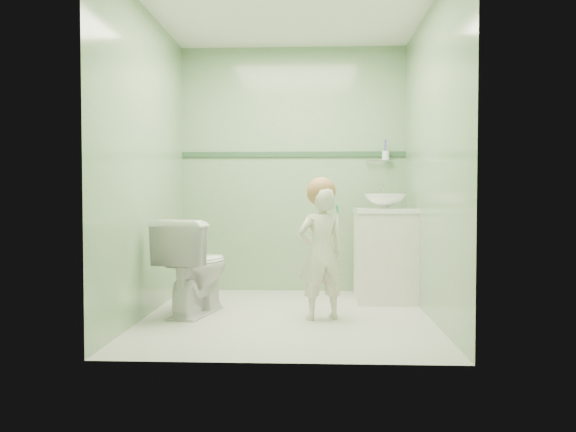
{
  "coord_description": "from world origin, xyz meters",
  "views": [
    {
      "loc": [
        0.21,
        -4.46,
        0.94
      ],
      "look_at": [
        0.0,
        0.15,
        0.78
      ],
      "focal_mm": 36.07,
      "sensor_mm": 36.0,
      "label": 1
    }
  ],
  "objects": [
    {
      "name": "cup_holder",
      "position": [
        0.89,
        1.18,
        1.33
      ],
      "size": [
        0.26,
        0.07,
        0.21
      ],
      "color": "silver",
      "rests_on": "room_shell"
    },
    {
      "name": "trim_stripe",
      "position": [
        0.0,
        1.24,
        1.35
      ],
      "size": [
        2.2,
        0.02,
        0.05
      ],
      "primitive_type": "cube",
      "color": "#2F5336",
      "rests_on": "room_shell"
    },
    {
      "name": "counter",
      "position": [
        0.84,
        0.7,
        0.81
      ],
      "size": [
        0.54,
        0.52,
        0.04
      ],
      "primitive_type": "cube",
      "color": "white",
      "rests_on": "vanity"
    },
    {
      "name": "hair_cap",
      "position": [
        0.26,
        -0.05,
        0.97
      ],
      "size": [
        0.22,
        0.22,
        0.22
      ],
      "primitive_type": "sphere",
      "color": "#A36B43",
      "rests_on": "toddler"
    },
    {
      "name": "ground",
      "position": [
        0.0,
        0.0,
        0.0
      ],
      "size": [
        2.5,
        2.5,
        0.0
      ],
      "primitive_type": "plane",
      "color": "silver",
      "rests_on": "ground"
    },
    {
      "name": "toddler",
      "position": [
        0.26,
        -0.07,
        0.5
      ],
      "size": [
        0.43,
        0.35,
        1.01
      ],
      "primitive_type": "imported",
      "rotation": [
        0.0,
        0.0,
        3.47
      ],
      "color": "beige",
      "rests_on": "ground"
    },
    {
      "name": "basin",
      "position": [
        0.84,
        0.7,
        0.89
      ],
      "size": [
        0.37,
        0.37,
        0.13
      ],
      "primitive_type": "imported",
      "color": "white",
      "rests_on": "counter"
    },
    {
      "name": "room_shell",
      "position": [
        0.0,
        0.0,
        1.2
      ],
      "size": [
        2.5,
        2.54,
        2.4
      ],
      "color": "#7EA978",
      "rests_on": "ground"
    },
    {
      "name": "vanity",
      "position": [
        0.84,
        0.7,
        0.4
      ],
      "size": [
        0.52,
        0.5,
        0.8
      ],
      "primitive_type": "cube",
      "color": "white",
      "rests_on": "ground"
    },
    {
      "name": "faucet",
      "position": [
        0.84,
        0.89,
        0.97
      ],
      "size": [
        0.03,
        0.13,
        0.18
      ],
      "color": "silver",
      "rests_on": "counter"
    },
    {
      "name": "teal_toothbrush",
      "position": [
        0.37,
        -0.17,
        0.85
      ],
      "size": [
        0.1,
        0.14,
        0.08
      ],
      "color": "#0E9377",
      "rests_on": "toddler"
    },
    {
      "name": "toilet",
      "position": [
        -0.74,
        0.08,
        0.38
      ],
      "size": [
        0.58,
        0.82,
        0.76
      ],
      "primitive_type": "imported",
      "rotation": [
        0.0,
        0.0,
        2.92
      ],
      "color": "white",
      "rests_on": "ground"
    }
  ]
}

